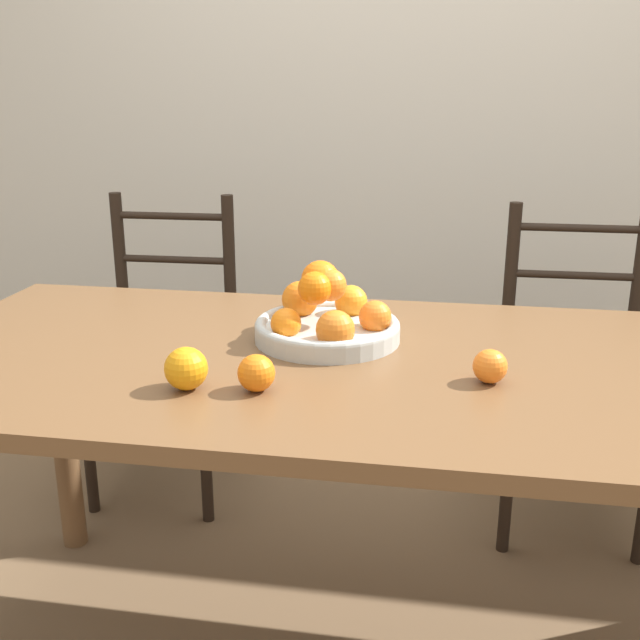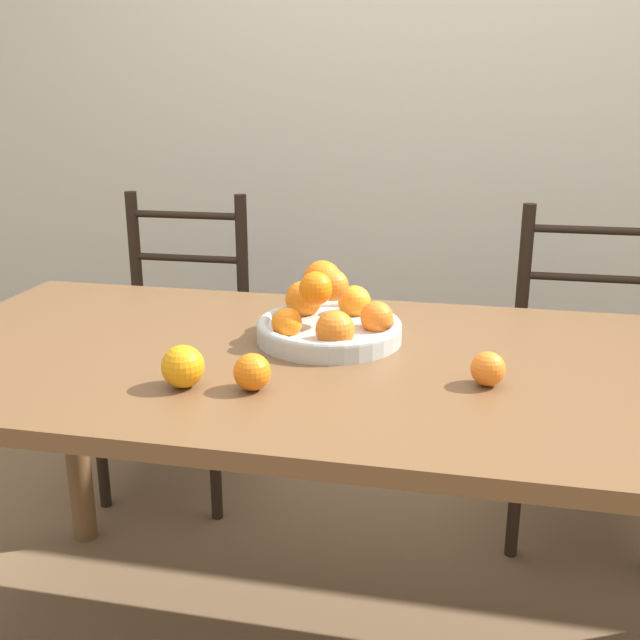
% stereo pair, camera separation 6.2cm
% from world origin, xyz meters
% --- Properties ---
extents(wall_back, '(8.00, 0.06, 2.60)m').
position_xyz_m(wall_back, '(0.00, 1.50, 1.30)').
color(wall_back, beige).
rests_on(wall_back, ground_plane).
extents(dining_table, '(1.99, 0.89, 0.78)m').
position_xyz_m(dining_table, '(0.00, 0.00, 0.69)').
color(dining_table, brown).
rests_on(dining_table, ground_plane).
extents(fruit_bowl, '(0.32, 0.32, 0.17)m').
position_xyz_m(fruit_bowl, '(-0.11, 0.10, 0.83)').
color(fruit_bowl, '#B2B7B2').
rests_on(fruit_bowl, dining_table).
extents(orange_loose_0, '(0.06, 0.06, 0.06)m').
position_xyz_m(orange_loose_0, '(0.23, -0.09, 0.81)').
color(orange_loose_0, orange).
rests_on(orange_loose_0, dining_table).
extents(orange_loose_1, '(0.07, 0.07, 0.07)m').
position_xyz_m(orange_loose_1, '(-0.19, -0.20, 0.81)').
color(orange_loose_1, orange).
rests_on(orange_loose_1, dining_table).
extents(orange_loose_2, '(0.08, 0.08, 0.08)m').
position_xyz_m(orange_loose_2, '(-0.32, -0.22, 0.82)').
color(orange_loose_2, orange).
rests_on(orange_loose_2, dining_table).
extents(chair_left, '(0.43, 0.41, 0.97)m').
position_xyz_m(chair_left, '(-0.76, 0.76, 0.46)').
color(chair_left, black).
rests_on(chair_left, ground_plane).
extents(chair_right, '(0.43, 0.41, 0.97)m').
position_xyz_m(chair_right, '(0.53, 0.76, 0.46)').
color(chair_right, black).
rests_on(chair_right, ground_plane).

